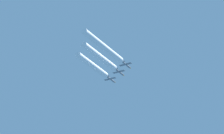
% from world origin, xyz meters
% --- Properties ---
extents(jet_lead, '(7.92, 11.54, 2.77)m').
position_xyz_m(jet_lead, '(-10.60, 9.20, 231.62)').
color(jet_lead, slate).
extents(jet_second_echelon, '(7.92, 11.54, 2.77)m').
position_xyz_m(jet_second_echelon, '(0.47, 0.79, 230.31)').
color(jet_second_echelon, slate).
extents(jet_third_echelon, '(7.92, 11.54, 2.77)m').
position_xyz_m(jet_third_echelon, '(10.32, -8.53, 228.85)').
color(jet_third_echelon, slate).
extents(smoke_trail_lead, '(3.69, 33.44, 3.69)m').
position_xyz_m(smoke_trail_lead, '(-10.60, -12.81, 231.59)').
color(smoke_trail_lead, white).
extents(smoke_trail_second_echelon, '(3.69, 36.23, 3.69)m').
position_xyz_m(smoke_trail_second_echelon, '(0.47, -22.62, 230.28)').
color(smoke_trail_second_echelon, white).
extents(smoke_trail_third_echelon, '(3.69, 42.47, 3.69)m').
position_xyz_m(smoke_trail_third_echelon, '(10.32, -35.05, 228.82)').
color(smoke_trail_third_echelon, white).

